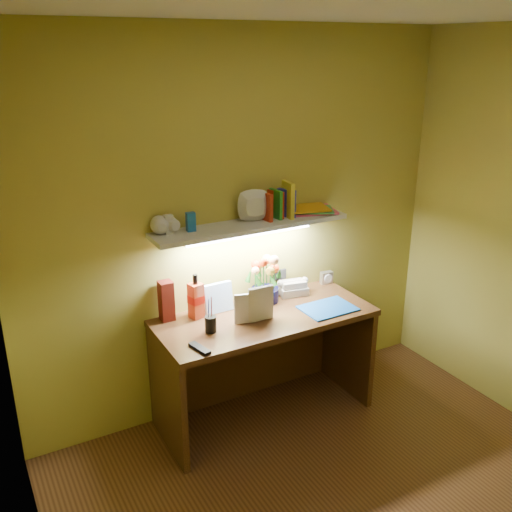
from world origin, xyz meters
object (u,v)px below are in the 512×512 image
at_px(telephone, 293,286).
at_px(whisky_bottle, 196,296).
at_px(flower_bouquet, 265,279).
at_px(desk_clock, 326,278).
at_px(desk, 265,366).

height_order(telephone, whisky_bottle, whisky_bottle).
xyz_separation_m(telephone, whisky_bottle, (-0.72, -0.01, 0.09)).
distance_m(flower_bouquet, desk_clock, 0.55).
xyz_separation_m(flower_bouquet, whisky_bottle, (-0.50, -0.00, -0.02)).
bearing_deg(desk, whisky_bottle, 154.83).
bearing_deg(flower_bouquet, desk_clock, 5.10).
xyz_separation_m(desk, desk_clock, (0.65, 0.24, 0.42)).
relative_size(desk, telephone, 7.46).
height_order(desk, whisky_bottle, whisky_bottle).
xyz_separation_m(desk, flower_bouquet, (0.11, 0.19, 0.54)).
relative_size(telephone, desk_clock, 2.14).
bearing_deg(flower_bouquet, whisky_bottle, -179.49).
xyz_separation_m(telephone, desk_clock, (0.31, 0.04, -0.01)).
bearing_deg(desk, flower_bouquet, 60.19).
bearing_deg(telephone, whisky_bottle, -168.28).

